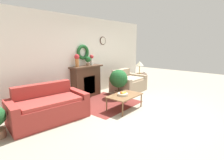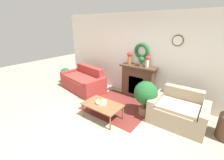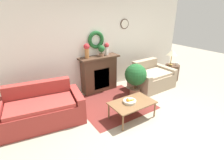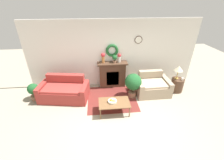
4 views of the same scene
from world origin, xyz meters
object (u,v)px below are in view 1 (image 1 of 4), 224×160
at_px(fireplace, 86,81).
at_px(table_lamp, 140,64).
at_px(loveseat_right, 128,83).
at_px(fruit_bowl, 123,94).
at_px(vase_on_mantel_left, 77,59).
at_px(potted_plant_on_mantel, 88,60).
at_px(coffee_table, 125,96).
at_px(vase_on_mantel_right, 92,59).
at_px(potted_plant_floor_by_loveseat, 119,80).
at_px(mug, 144,72).
at_px(side_table_by_loveseat, 141,80).
at_px(couch_left, 49,108).

distance_m(fireplace, table_lamp, 2.60).
distance_m(fireplace, loveseat_right, 1.68).
height_order(fruit_bowl, vase_on_mantel_left, vase_on_mantel_left).
bearing_deg(potted_plant_on_mantel, vase_on_mantel_left, 177.48).
relative_size(coffee_table, fruit_bowl, 3.44).
height_order(table_lamp, vase_on_mantel_right, vase_on_mantel_right).
relative_size(vase_on_mantel_left, potted_plant_floor_by_loveseat, 0.43).
bearing_deg(mug, vase_on_mantel_right, 162.57).
distance_m(coffee_table, potted_plant_on_mantel, 1.92).
bearing_deg(loveseat_right, potted_plant_floor_by_loveseat, -169.26).
bearing_deg(table_lamp, potted_plant_floor_by_loveseat, -171.71).
relative_size(coffee_table, side_table_by_loveseat, 1.84).
distance_m(fireplace, coffee_table, 1.72).
bearing_deg(coffee_table, table_lamp, 22.74).
distance_m(table_lamp, potted_plant_on_mantel, 2.49).
bearing_deg(vase_on_mantel_left, coffee_table, -81.60).
bearing_deg(mug, loveseat_right, 178.15).
relative_size(couch_left, potted_plant_floor_by_loveseat, 1.96).
relative_size(coffee_table, table_lamp, 1.86).
bearing_deg(fruit_bowl, table_lamp, 21.87).
xyz_separation_m(potted_plant_on_mantel, potted_plant_floor_by_loveseat, (0.59, -0.86, -0.66)).
height_order(mug, potted_plant_floor_by_loveseat, potted_plant_floor_by_loveseat).
xyz_separation_m(vase_on_mantel_left, potted_plant_floor_by_loveseat, (1.05, -0.88, -0.72)).
xyz_separation_m(couch_left, vase_on_mantel_right, (2.15, 0.74, 0.98)).
bearing_deg(potted_plant_floor_by_loveseat, potted_plant_on_mantel, 124.63).
height_order(loveseat_right, potted_plant_on_mantel, potted_plant_on_mantel).
bearing_deg(couch_left, potted_plant_floor_by_loveseat, 5.96).
distance_m(vase_on_mantel_left, vase_on_mantel_right, 0.64).
height_order(fireplace, vase_on_mantel_right, vase_on_mantel_right).
bearing_deg(loveseat_right, couch_left, 179.58).
xyz_separation_m(fireplace, side_table_by_loveseat, (2.56, -0.66, -0.28)).
relative_size(loveseat_right, coffee_table, 1.29).
relative_size(mug, potted_plant_floor_by_loveseat, 0.09).
bearing_deg(coffee_table, potted_plant_floor_by_loveseat, 46.17).
height_order(loveseat_right, potted_plant_floor_by_loveseat, potted_plant_floor_by_loveseat).
relative_size(side_table_by_loveseat, vase_on_mantel_right, 1.51).
xyz_separation_m(table_lamp, potted_plant_floor_by_loveseat, (-1.81, -0.26, -0.37)).
height_order(coffee_table, potted_plant_floor_by_loveseat, potted_plant_floor_by_loveseat).
distance_m(loveseat_right, coffee_table, 1.90).
bearing_deg(mug, coffee_table, -160.96).
bearing_deg(vase_on_mantel_right, couch_left, -161.15).
bearing_deg(vase_on_mantel_left, couch_left, -154.05).
bearing_deg(mug, potted_plant_on_mantel, 164.19).
bearing_deg(table_lamp, mug, -38.16).
distance_m(coffee_table, table_lamp, 2.89).
bearing_deg(vase_on_mantel_left, side_table_by_loveseat, -12.81).
bearing_deg(vase_on_mantel_right, vase_on_mantel_left, 180.00).
relative_size(fireplace, vase_on_mantel_right, 3.35).
xyz_separation_m(fruit_bowl, vase_on_mantel_left, (-0.19, 1.69, 0.87)).
relative_size(fireplace, coffee_table, 1.20).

